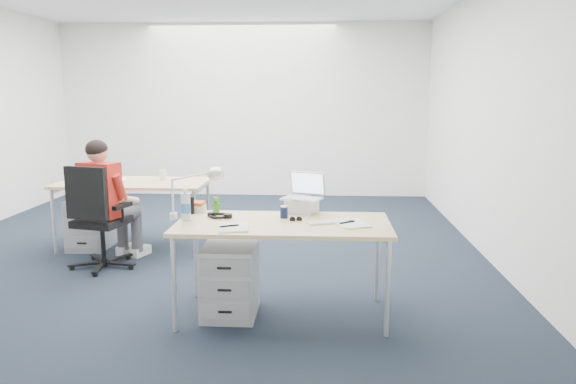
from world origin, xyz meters
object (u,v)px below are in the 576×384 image
Objects in this scene: dark_laptop at (105,174)px; seated_person at (110,203)px; water_bottle at (186,205)px; desk_lamp at (189,192)px; office_chair at (101,239)px; can_koozie at (284,212)px; sunglasses at (296,219)px; drawer_pedestal_far at (91,223)px; far_cup at (163,175)px; computer_mouse at (349,220)px; bear_figurine at (216,204)px; silver_laptop at (302,193)px; drawer_pedestal_near at (230,280)px; desk_far at (133,186)px; headphones at (220,215)px; wireless_keyboard at (324,222)px; book_stack at (194,207)px; desk_near at (283,228)px; cordless_phone at (192,205)px.

seated_person is at bearing -78.18° from dark_laptop.
water_bottle is 0.55× the size of desk_lamp.
desk_lamp is at bearing -29.57° from office_chair.
water_bottle is at bearing -171.13° from can_koozie.
can_koozie is 0.14m from sunglasses.
water_bottle is at bearing -49.30° from drawer_pedestal_far.
seated_person reaches higher than water_bottle.
desk_lamp is 2.08m from far_cup.
desk_lamp is at bearing -171.06° from can_koozie.
sunglasses is (0.84, 0.02, -0.11)m from water_bottle.
bear_figurine is (-1.06, 0.26, 0.05)m from computer_mouse.
silver_laptop is (1.97, -0.72, 0.60)m from office_chair.
drawer_pedestal_near is at bearing -21.29° from seated_person.
desk_far is 2.59m from sunglasses.
bear_figurine is at bearing -41.12° from drawer_pedestal_far.
desk_lamp reaches higher than computer_mouse.
bear_figurine reaches higher than drawer_pedestal_near.
desk_far is 2.12m from headphones.
drawer_pedestal_far is at bearing 125.28° from wireless_keyboard.
wireless_keyboard is 1.42× the size of book_stack.
sunglasses is 0.31× the size of dark_laptop.
office_chair is 0.82× the size of seated_person.
dark_laptop is (-0.22, -0.24, 0.16)m from desk_far.
far_cup reaches higher than sunglasses.
headphones is (-0.10, 0.15, 0.47)m from drawer_pedestal_near.
seated_person is 1.90m from drawer_pedestal_near.
wireless_keyboard is 0.81× the size of dark_laptop.
drawer_pedestal_near is 6.16× the size of computer_mouse.
seated_person is 1.65m from desk_lamp.
seated_person is 12.68× the size of sunglasses.
wireless_keyboard is at bearing -2.39° from water_bottle.
headphones is 0.31m from desk_lamp.
desk_near is 2.56m from dark_laptop.
office_chair is 2.24m from sunglasses.
desk_near and desk_far have the same top height.
cordless_phone reaches higher than headphones.
silver_laptop reaches higher than water_bottle.
water_bottle reaches higher than computer_mouse.
can_koozie is 2.47m from dark_laptop.
water_bottle is (-0.74, -0.12, 0.07)m from can_koozie.
desk_lamp is at bearing -133.19° from headphones.
wireless_keyboard is 0.93m from bear_figurine.
drawer_pedestal_near is 3.10× the size of book_stack.
computer_mouse is (0.19, 0.06, 0.01)m from wireless_keyboard.
water_bottle is 0.10m from desk_lamp.
wireless_keyboard is at bearing -2.99° from desk_lamp.
desk_lamp is (-1.21, -0.01, 0.20)m from computer_mouse.
sunglasses is (1.94, -1.02, 0.45)m from office_chair.
silver_laptop is 0.68m from headphones.
drawer_pedestal_near is 0.70m from book_stack.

